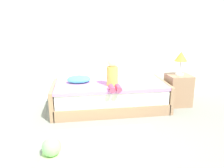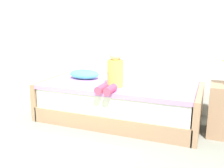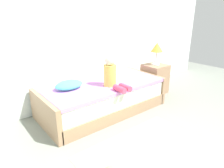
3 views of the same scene
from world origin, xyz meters
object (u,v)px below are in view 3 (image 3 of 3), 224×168
object	(u,v)px
pillow	(69,85)
bed	(103,97)
table_lamp	(157,48)
child_figure	(112,74)
nightstand	(155,79)

from	to	relation	value
pillow	bed	bearing A→B (deg)	-10.07
bed	pillow	distance (m)	0.65
bed	pillow	world-z (taller)	pillow
table_lamp	child_figure	xyz separation A→B (m)	(-1.33, -0.23, -0.23)
table_lamp	bed	bearing A→B (deg)	-179.96
nightstand	table_lamp	distance (m)	0.64
table_lamp	pillow	world-z (taller)	table_lamp
nightstand	child_figure	distance (m)	1.41
bed	table_lamp	xyz separation A→B (m)	(1.35, 0.00, 0.69)
nightstand	pillow	world-z (taller)	pillow
nightstand	child_figure	bearing A→B (deg)	-170.24
bed	child_figure	xyz separation A→B (m)	(0.02, -0.23, 0.46)
bed	child_figure	world-z (taller)	child_figure
pillow	nightstand	bearing A→B (deg)	-2.96
table_lamp	child_figure	distance (m)	1.37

